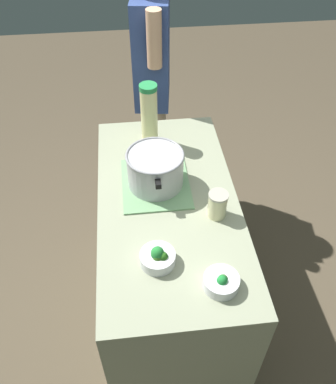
{
  "coord_description": "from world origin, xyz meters",
  "views": [
    {
      "loc": [
        -1.24,
        0.14,
        2.17
      ],
      "look_at": [
        0.0,
        0.0,
        0.95
      ],
      "focal_mm": 37.89,
      "sensor_mm": 36.0,
      "label": 1
    }
  ],
  "objects_px": {
    "mason_jar": "(217,205)",
    "broccoli_bowl_center": "(158,258)",
    "person_cook": "(153,85)",
    "lemonade_pitcher": "(149,114)",
    "cooking_pot": "(155,168)",
    "broccoli_bowl_front": "(221,282)"
  },
  "relations": [
    {
      "from": "mason_jar",
      "to": "broccoli_bowl_center",
      "type": "bearing_deg",
      "value": 128.94
    },
    {
      "from": "broccoli_bowl_center",
      "to": "person_cook",
      "type": "relative_size",
      "value": 0.08
    },
    {
      "from": "lemonade_pitcher",
      "to": "person_cook",
      "type": "height_order",
      "value": "person_cook"
    },
    {
      "from": "lemonade_pitcher",
      "to": "person_cook",
      "type": "bearing_deg",
      "value": -6.29
    },
    {
      "from": "lemonade_pitcher",
      "to": "cooking_pot",
      "type": "bearing_deg",
      "value": 179.76
    },
    {
      "from": "broccoli_bowl_center",
      "to": "person_cook",
      "type": "height_order",
      "value": "person_cook"
    },
    {
      "from": "broccoli_bowl_front",
      "to": "broccoli_bowl_center",
      "type": "bearing_deg",
      "value": 59.23
    },
    {
      "from": "broccoli_bowl_center",
      "to": "mason_jar",
      "type": "bearing_deg",
      "value": -51.06
    },
    {
      "from": "cooking_pot",
      "to": "mason_jar",
      "type": "distance_m",
      "value": 0.33
    },
    {
      "from": "lemonade_pitcher",
      "to": "person_cook",
      "type": "xyz_separation_m",
      "value": [
        0.54,
        -0.06,
        -0.16
      ]
    },
    {
      "from": "broccoli_bowl_center",
      "to": "broccoli_bowl_front",
      "type": "bearing_deg",
      "value": -120.77
    },
    {
      "from": "lemonade_pitcher",
      "to": "broccoli_bowl_center",
      "type": "xyz_separation_m",
      "value": [
        -0.77,
        0.03,
        -0.13
      ]
    },
    {
      "from": "cooking_pot",
      "to": "mason_jar",
      "type": "xyz_separation_m",
      "value": [
        -0.22,
        -0.24,
        -0.03
      ]
    },
    {
      "from": "cooking_pot",
      "to": "mason_jar",
      "type": "bearing_deg",
      "value": -132.47
    },
    {
      "from": "lemonade_pitcher",
      "to": "broccoli_bowl_front",
      "type": "height_order",
      "value": "lemonade_pitcher"
    },
    {
      "from": "cooking_pot",
      "to": "person_cook",
      "type": "distance_m",
      "value": 0.88
    },
    {
      "from": "cooking_pot",
      "to": "lemonade_pitcher",
      "type": "xyz_separation_m",
      "value": [
        0.33,
        -0.0,
        0.07
      ]
    },
    {
      "from": "lemonade_pitcher",
      "to": "person_cook",
      "type": "distance_m",
      "value": 0.57
    },
    {
      "from": "lemonade_pitcher",
      "to": "broccoli_bowl_front",
      "type": "bearing_deg",
      "value": -168.38
    },
    {
      "from": "mason_jar",
      "to": "person_cook",
      "type": "distance_m",
      "value": 1.11
    },
    {
      "from": "broccoli_bowl_front",
      "to": "person_cook",
      "type": "xyz_separation_m",
      "value": [
        1.44,
        0.12,
        -0.02
      ]
    },
    {
      "from": "person_cook",
      "to": "lemonade_pitcher",
      "type": "bearing_deg",
      "value": 173.71
    }
  ]
}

